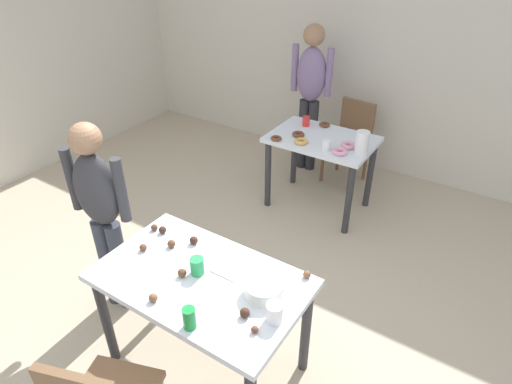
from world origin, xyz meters
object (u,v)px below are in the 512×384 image
Objects in this scene: dining_table_far at (321,150)px; soda_can at (189,318)px; person_adult_far at (311,86)px; chair_far_table at (351,137)px; mixing_bowl at (264,288)px; person_girl_near at (101,207)px; pitcher_far at (362,143)px; dining_table_near at (201,291)px.

dining_table_far is 2.40m from soda_can.
person_adult_far reaches higher than soda_can.
chair_far_table reaches higher than mixing_bowl.
person_girl_near reaches higher than pitcher_far.
person_adult_far reaches higher than person_girl_near.
person_adult_far is at bearing 111.91° from mixing_bowl.
person_girl_near reaches higher than chair_far_table.
mixing_bowl is at bearing -68.09° from person_adult_far.
mixing_bowl is at bearing -84.69° from pitcher_far.
person_adult_far is 7.72× the size of pitcher_far.
person_girl_near reaches higher than soda_can.
person_girl_near is 2.16m from pitcher_far.
person_girl_near is (-0.88, 0.07, 0.22)m from dining_table_near.
dining_table_near is 0.82× the size of person_girl_near.
person_adult_far is at bearing 125.49° from dining_table_far.
mixing_bowl is (0.37, 0.09, 0.15)m from dining_table_near.
soda_can reaches higher than dining_table_near.
pitcher_far is at bearing 60.03° from person_girl_near.
person_adult_far is 3.14m from soda_can.
soda_can is 0.59× the size of pitcher_far.
soda_can reaches higher than dining_table_far.
person_adult_far reaches higher than chair_far_table.
person_girl_near is 2.65m from person_adult_far.
mixing_bowl is at bearing -78.08° from chair_far_table.
dining_table_far is 7.88× the size of soda_can.
soda_can is at bearing -83.04° from chair_far_table.
person_girl_near is 6.77× the size of mixing_bowl.
person_adult_far is at bearing 138.78° from pitcher_far.
person_girl_near is (-0.66, -1.99, 0.25)m from dining_table_far.
dining_table_near is 2.81m from person_adult_far.
dining_table_near is at bearing -83.87° from dining_table_far.
soda_can reaches higher than chair_far_table.
chair_far_table is 0.96m from pitcher_far.
person_adult_far reaches higher than pitcher_far.
mixing_bowl reaches higher than dining_table_far.
person_adult_far is at bearing 85.82° from person_girl_near.
chair_far_table is 3.08m from soda_can.
mixing_bowl is 0.43m from soda_can.
dining_table_far is at bearing 99.66° from soda_can.
person_adult_far is 2.83m from mixing_bowl.
pitcher_far reaches higher than mixing_bowl.
dining_table_near is at bearing -75.80° from person_adult_far.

